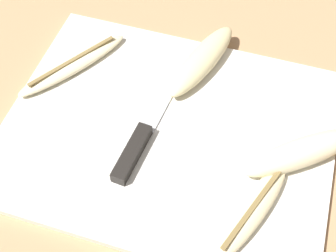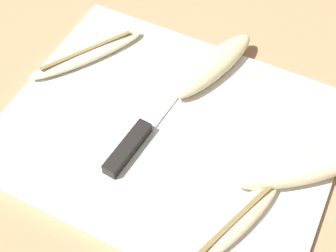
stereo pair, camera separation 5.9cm
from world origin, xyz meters
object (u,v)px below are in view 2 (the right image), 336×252
knife (140,134)px  banana_cream_curved (234,223)px  banana_bright_far (299,170)px  banana_pale_long (87,54)px  banana_soft_right (214,65)px

knife → banana_cream_curved: bearing=-16.2°
knife → banana_bright_far: bearing=14.6°
banana_bright_far → banana_pale_long: banana_bright_far is taller
banana_bright_far → banana_pale_long: (-0.36, 0.06, -0.01)m
banana_bright_far → knife: bearing=-170.8°
banana_cream_curved → banana_soft_right: (-0.12, 0.22, 0.01)m
banana_pale_long → banana_bright_far: bearing=-9.5°
banana_cream_curved → banana_pale_long: (-0.31, 0.16, -0.00)m
banana_bright_far → banana_cream_curved: size_ratio=0.98×
banana_pale_long → banana_soft_right: banana_soft_right is taller
banana_bright_far → banana_pale_long: size_ratio=0.90×
knife → banana_pale_long: 0.17m
knife → banana_soft_right: (0.04, 0.16, 0.01)m
knife → banana_pale_long: size_ratio=1.37×
banana_cream_curved → banana_soft_right: banana_soft_right is taller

